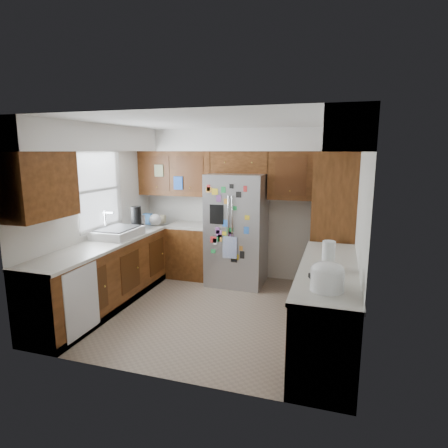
% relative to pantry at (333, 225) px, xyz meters
% --- Properties ---
extents(floor, '(3.60, 3.60, 0.00)m').
position_rel_pantry_xyz_m(floor, '(-1.50, -1.15, -1.07)').
color(floor, gray).
rests_on(floor, ground).
extents(room_shell, '(3.64, 3.24, 2.52)m').
position_rel_pantry_xyz_m(room_shell, '(-1.61, -0.79, 0.75)').
color(room_shell, silver).
rests_on(room_shell, ground).
extents(left_counter_run, '(1.36, 3.20, 0.92)m').
position_rel_pantry_xyz_m(left_counter_run, '(-2.86, -1.12, -0.65)').
color(left_counter_run, '#3B200B').
rests_on(left_counter_run, ground).
extents(right_counter_run, '(0.63, 2.25, 0.92)m').
position_rel_pantry_xyz_m(right_counter_run, '(0.00, -1.62, -0.65)').
color(right_counter_run, '#3B200B').
rests_on(right_counter_run, ground).
extents(pantry, '(0.60, 0.90, 2.15)m').
position_rel_pantry_xyz_m(pantry, '(0.00, 0.00, 0.00)').
color(pantry, '#3B200B').
rests_on(pantry, ground).
extents(fridge, '(0.90, 0.79, 1.80)m').
position_rel_pantry_xyz_m(fridge, '(-1.50, 0.05, -0.17)').
color(fridge, '#9C9CA1').
rests_on(fridge, ground).
extents(bridge_cabinet, '(0.96, 0.34, 0.35)m').
position_rel_pantry_xyz_m(bridge_cabinet, '(-1.50, 0.28, 0.90)').
color(bridge_cabinet, '#3B200B').
rests_on(bridge_cabinet, fridge).
extents(fridge_top_items, '(0.66, 0.33, 0.26)m').
position_rel_pantry_xyz_m(fridge_top_items, '(-1.58, 0.25, 1.19)').
color(fridge_top_items, '#0F45A3').
rests_on(fridge_top_items, bridge_cabinet).
extents(sink_assembly, '(0.52, 0.70, 0.37)m').
position_rel_pantry_xyz_m(sink_assembly, '(-3.00, -1.05, -0.09)').
color(sink_assembly, silver).
rests_on(sink_assembly, left_counter_run).
extents(left_counter_clutter, '(0.37, 0.91, 0.38)m').
position_rel_pantry_xyz_m(left_counter_clutter, '(-2.95, -0.33, -0.02)').
color(left_counter_clutter, black).
rests_on(left_counter_clutter, left_counter_run).
extents(rice_cooker, '(0.31, 0.30, 0.26)m').
position_rel_pantry_xyz_m(rice_cooker, '(-0.00, -2.35, -0.02)').
color(rice_cooker, white).
rests_on(rice_cooker, right_counter_run).
extents(paper_towel, '(0.13, 0.13, 0.30)m').
position_rel_pantry_xyz_m(paper_towel, '(-0.01, -1.70, -0.00)').
color(paper_towel, white).
rests_on(paper_towel, right_counter_run).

